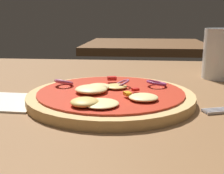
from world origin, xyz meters
TOP-DOWN VIEW (x-y plane):
  - dining_table at (0.00, 0.00)m, footprint 1.38×0.92m
  - pizza at (0.02, -0.02)m, footprint 0.27×0.27m
  - beer_glass at (0.25, 0.20)m, footprint 0.08×0.08m
  - background_table at (0.10, 1.14)m, footprint 0.64×0.62m

SIDE VIEW (x-z plane):
  - dining_table at x=0.00m, z-range 0.00..0.04m
  - background_table at x=0.10m, z-range 0.00..0.04m
  - pizza at x=0.02m, z-range 0.03..0.06m
  - beer_glass at x=0.25m, z-range 0.03..0.15m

